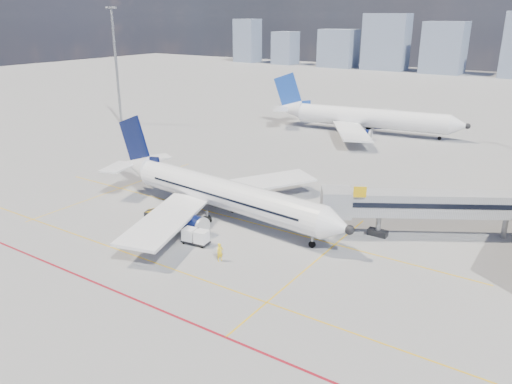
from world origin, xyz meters
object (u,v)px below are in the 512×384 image
cargo_dolly (195,236)px  main_aircraft (216,192)px  baggage_tug (198,236)px  ramp_worker (220,252)px  second_aircraft (363,118)px  belt_loader (161,213)px

cargo_dolly → main_aircraft: bearing=103.9°
baggage_tug → ramp_worker: bearing=-12.1°
main_aircraft → ramp_worker: main_aircraft is taller
main_aircraft → baggage_tug: 7.87m
second_aircraft → baggage_tug: 61.65m
ramp_worker → second_aircraft: bearing=31.2°
main_aircraft → second_aircraft: size_ratio=0.89×
baggage_tug → belt_loader: (-8.29, 2.81, -0.10)m
cargo_dolly → baggage_tug: bearing=103.0°
second_aircraft → cargo_dolly: second_aircraft is taller
cargo_dolly → ramp_worker: ramp_worker is taller
baggage_tug → main_aircraft: bearing=125.3°
cargo_dolly → ramp_worker: (4.65, -1.70, 0.05)m
second_aircraft → ramp_worker: second_aircraft is taller
baggage_tug → cargo_dolly: size_ratio=0.67×
main_aircraft → ramp_worker: (7.62, -9.30, -2.25)m
belt_loader → second_aircraft: bearing=68.9°
baggage_tug → belt_loader: belt_loader is taller
main_aircraft → belt_loader: size_ratio=7.05×
main_aircraft → cargo_dolly: main_aircraft is taller
ramp_worker → belt_loader: bearing=90.2°
baggage_tug → cargo_dolly: cargo_dolly is taller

